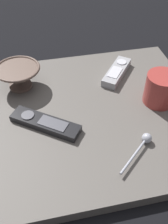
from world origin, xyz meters
TOP-DOWN VIEW (x-y plane):
  - ground_plane at (0.00, 0.00)m, footprint 6.00×6.00m
  - table at (0.00, 0.00)m, footprint 0.66×0.57m
  - cereal_bowl at (-0.19, 0.15)m, footprint 0.14×0.14m
  - coffee_mug at (0.21, 0.00)m, footprint 0.09×0.09m
  - teaspoon at (0.10, -0.15)m, footprint 0.11×0.10m
  - tv_remote_near at (-0.13, -0.03)m, footprint 0.18×0.15m
  - tv_remote_far at (0.12, 0.15)m, footprint 0.13×0.15m

SIDE VIEW (x-z plane):
  - ground_plane at x=0.00m, z-range 0.00..0.00m
  - table at x=0.00m, z-range 0.00..0.03m
  - tv_remote_near at x=-0.13m, z-range 0.03..0.05m
  - tv_remote_far at x=0.12m, z-range 0.03..0.06m
  - teaspoon at x=0.10m, z-range 0.03..0.06m
  - cereal_bowl at x=-0.19m, z-range 0.04..0.11m
  - coffee_mug at x=0.21m, z-range 0.03..0.12m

